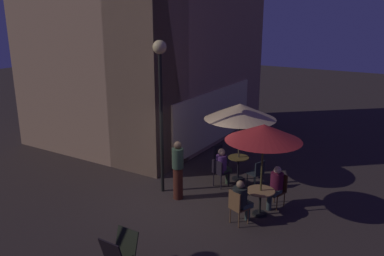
# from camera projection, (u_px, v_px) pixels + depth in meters

# --- Properties ---
(ground_plane) EXTENTS (60.00, 60.00, 0.00)m
(ground_plane) POSITION_uv_depth(u_px,v_px,m) (181.00, 203.00, 11.35)
(ground_plane) COLOR #312723
(cafe_building) EXTENTS (8.69, 7.05, 9.11)m
(cafe_building) POSITION_uv_depth(u_px,v_px,m) (154.00, 31.00, 15.10)
(cafe_building) COLOR tan
(cafe_building) RESTS_ON ground
(street_lamp_near_corner) EXTENTS (0.39, 0.39, 4.52)m
(street_lamp_near_corner) POSITION_uv_depth(u_px,v_px,m) (160.00, 80.00, 11.16)
(street_lamp_near_corner) COLOR black
(street_lamp_near_corner) RESTS_ON ground
(menu_sandwich_board) EXTENTS (0.65, 0.56, 0.87)m
(menu_sandwich_board) POSITION_uv_depth(u_px,v_px,m) (120.00, 254.00, 8.20)
(menu_sandwich_board) COLOR black
(menu_sandwich_board) RESTS_ON ground
(cafe_table_0) EXTENTS (0.67, 0.67, 0.78)m
(cafe_table_0) POSITION_uv_depth(u_px,v_px,m) (238.00, 164.00, 12.79)
(cafe_table_0) COLOR black
(cafe_table_0) RESTS_ON ground
(cafe_table_1) EXTENTS (0.76, 0.76, 0.71)m
(cafe_table_1) POSITION_uv_depth(u_px,v_px,m) (260.00, 197.00, 10.55)
(cafe_table_1) COLOR black
(cafe_table_1) RESTS_ON ground
(patio_umbrella_0) EXTENTS (2.25, 2.25, 2.53)m
(patio_umbrella_0) POSITION_uv_depth(u_px,v_px,m) (240.00, 112.00, 12.30)
(patio_umbrella_0) COLOR black
(patio_umbrella_0) RESTS_ON ground
(patio_umbrella_1) EXTENTS (1.97, 1.97, 2.53)m
(patio_umbrella_1) POSITION_uv_depth(u_px,v_px,m) (264.00, 133.00, 10.05)
(patio_umbrella_1) COLOR black
(patio_umbrella_1) RESTS_ON ground
(cafe_chair_0) EXTENTS (0.52, 0.52, 0.88)m
(cafe_chair_0) POSITION_uv_depth(u_px,v_px,m) (257.00, 172.00, 12.19)
(cafe_chair_0) COLOR black
(cafe_chair_0) RESTS_ON ground
(cafe_chair_1) EXTENTS (0.48, 0.48, 0.96)m
(cafe_chair_1) POSITION_uv_depth(u_px,v_px,m) (220.00, 156.00, 13.37)
(cafe_chair_1) COLOR black
(cafe_chair_1) RESTS_ON ground
(cafe_chair_2) EXTENTS (0.51, 0.51, 0.89)m
(cafe_chair_2) POSITION_uv_depth(u_px,v_px,m) (219.00, 171.00, 12.24)
(cafe_chair_2) COLOR black
(cafe_chair_2) RESTS_ON ground
(cafe_chair_3) EXTENTS (0.52, 0.52, 0.93)m
(cafe_chair_3) POSITION_uv_depth(u_px,v_px,m) (237.00, 205.00, 10.05)
(cafe_chair_3) COLOR brown
(cafe_chair_3) RESTS_ON ground
(cafe_chair_4) EXTENTS (0.52, 0.52, 0.94)m
(cafe_chair_4) POSITION_uv_depth(u_px,v_px,m) (278.00, 187.00, 11.06)
(cafe_chair_4) COLOR #4F2F16
(cafe_chair_4) RESTS_ON ground
(patron_seated_0) EXTENTS (0.52, 0.42, 1.24)m
(patron_seated_0) POSITION_uv_depth(u_px,v_px,m) (223.00, 165.00, 12.28)
(patron_seated_0) COLOR #32422C
(patron_seated_0) RESTS_ON ground
(patron_seated_1) EXTENTS (0.56, 0.48, 1.19)m
(patron_seated_1) POSITION_uv_depth(u_px,v_px,m) (241.00, 199.00, 10.10)
(patron_seated_1) COLOR #32413B
(patron_seated_1) RESTS_ON ground
(patron_seated_2) EXTENTS (0.54, 0.44, 1.20)m
(patron_seated_2) POSITION_uv_depth(u_px,v_px,m) (275.00, 184.00, 10.93)
(patron_seated_2) COLOR #313D3A
(patron_seated_2) RESTS_ON ground
(patron_standing_3) EXTENTS (0.33, 0.33, 1.75)m
(patron_standing_3) POSITION_uv_depth(u_px,v_px,m) (178.00, 170.00, 11.39)
(patron_standing_3) COLOR #4B1F14
(patron_standing_3) RESTS_ON ground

